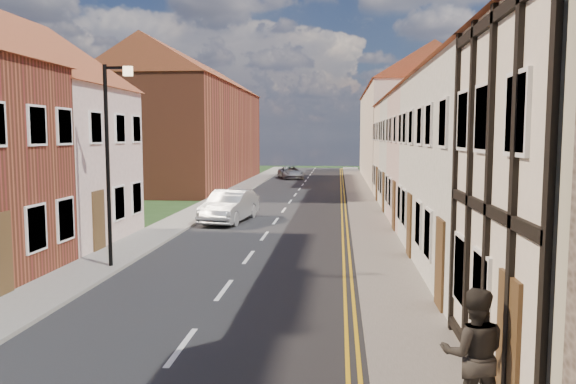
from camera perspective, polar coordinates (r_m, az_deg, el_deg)
name	(u,v)px	position (r m, az deg, el deg)	size (l,w,h in m)	color
road	(276,221)	(26.62, -1.27, -2.99)	(7.00, 90.00, 0.02)	black
pavement_left	(185,219)	(27.45, -10.45, -2.71)	(1.80, 90.00, 0.12)	gray
pavement_right	(369,221)	(26.49, 8.24, -2.98)	(1.80, 90.00, 0.12)	gray
cottage_r_cream_mid	(528,123)	(20.64, 23.21, 6.49)	(8.30, 5.20, 9.00)	#ACADA3
cottage_r_pink	(486,126)	(25.84, 19.50, 6.36)	(8.30, 6.00, 9.00)	beige
cottage_r_white_far	(460,128)	(31.10, 17.04, 6.28)	(8.30, 5.20, 9.00)	#ACADA3
cottage_r_cream_far	(441,129)	(36.40, 15.30, 6.20)	(8.30, 6.00, 9.00)	beige
cottage_l_pink	(9,127)	(23.46, -26.49, 5.94)	(8.30, 6.30, 8.80)	beige
block_right_far	(410,122)	(51.55, 12.34, 6.98)	(8.30, 24.20, 10.50)	beige
block_left_far	(192,121)	(47.77, -9.77, 7.14)	(8.30, 24.20, 10.50)	brown
lamppost	(110,153)	(17.52, -17.62, 3.82)	(0.88, 0.15, 6.00)	black
car_mid	(230,206)	(26.47, -5.93, -1.44)	(1.59, 4.56, 1.50)	gray
car_distant	(291,173)	(52.95, 0.29, 1.98)	(1.96, 4.26, 1.18)	gray
pedestrian_right	(474,355)	(8.38, 18.34, -15.41)	(0.91, 0.71, 1.87)	#282420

